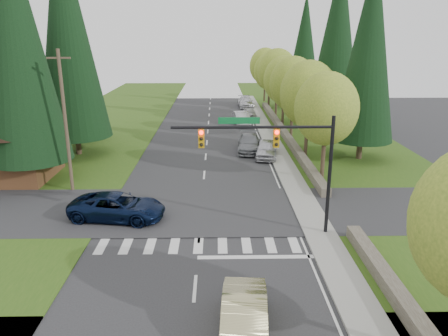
{
  "coord_description": "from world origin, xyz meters",
  "views": [
    {
      "loc": [
        0.99,
        -18.14,
        10.89
      ],
      "look_at": [
        1.47,
        8.25,
        2.8
      ],
      "focal_mm": 35.0,
      "sensor_mm": 36.0,
      "label": 1
    }
  ],
  "objects_px": {
    "parked_car_a": "(266,149)",
    "parked_car_c": "(242,119)",
    "suv_navy": "(118,207)",
    "parked_car_d": "(250,113)",
    "parked_car_b": "(249,143)",
    "sedan_champagne": "(244,319)",
    "parked_car_e": "(246,102)"
  },
  "relations": [
    {
      "from": "suv_navy",
      "to": "parked_car_b",
      "type": "bearing_deg",
      "value": -20.78
    },
    {
      "from": "sedan_champagne",
      "to": "parked_car_b",
      "type": "bearing_deg",
      "value": 89.4
    },
    {
      "from": "suv_navy",
      "to": "parked_car_b",
      "type": "xyz_separation_m",
      "value": [
        9.27,
        16.18,
        -0.02
      ]
    },
    {
      "from": "parked_car_a",
      "to": "parked_car_d",
      "type": "distance_m",
      "value": 20.26
    },
    {
      "from": "suv_navy",
      "to": "parked_car_e",
      "type": "relative_size",
      "value": 1.07
    },
    {
      "from": "parked_car_a",
      "to": "parked_car_e",
      "type": "xyz_separation_m",
      "value": [
        0.0,
        29.21,
        -0.02
      ]
    },
    {
      "from": "suv_navy",
      "to": "parked_car_d",
      "type": "relative_size",
      "value": 1.55
    },
    {
      "from": "sedan_champagne",
      "to": "parked_car_d",
      "type": "relative_size",
      "value": 1.3
    },
    {
      "from": "parked_car_b",
      "to": "parked_car_c",
      "type": "xyz_separation_m",
      "value": [
        0.0,
        12.77,
        0.04
      ]
    },
    {
      "from": "parked_car_d",
      "to": "parked_car_a",
      "type": "bearing_deg",
      "value": -95.44
    },
    {
      "from": "sedan_champagne",
      "to": "parked_car_a",
      "type": "height_order",
      "value": "parked_car_a"
    },
    {
      "from": "parked_car_d",
      "to": "parked_car_b",
      "type": "bearing_deg",
      "value": -99.89
    },
    {
      "from": "parked_car_a",
      "to": "parked_car_b",
      "type": "bearing_deg",
      "value": 129.14
    },
    {
      "from": "parked_car_b",
      "to": "parked_car_e",
      "type": "height_order",
      "value": "parked_car_e"
    },
    {
      "from": "parked_car_c",
      "to": "parked_car_d",
      "type": "height_order",
      "value": "parked_car_c"
    },
    {
      "from": "sedan_champagne",
      "to": "suv_navy",
      "type": "distance_m",
      "value": 13.2
    },
    {
      "from": "parked_car_c",
      "to": "parked_car_e",
      "type": "height_order",
      "value": "parked_car_c"
    },
    {
      "from": "parked_car_a",
      "to": "suv_navy",
      "type": "bearing_deg",
      "value": -119.86
    },
    {
      "from": "parked_car_c",
      "to": "parked_car_e",
      "type": "relative_size",
      "value": 0.93
    },
    {
      "from": "parked_car_b",
      "to": "parked_car_e",
      "type": "bearing_deg",
      "value": 90.97
    },
    {
      "from": "sedan_champagne",
      "to": "parked_car_d",
      "type": "distance_m",
      "value": 45.45
    },
    {
      "from": "sedan_champagne",
      "to": "parked_car_d",
      "type": "bearing_deg",
      "value": 89.47
    },
    {
      "from": "parked_car_a",
      "to": "parked_car_c",
      "type": "bearing_deg",
      "value": 102.97
    },
    {
      "from": "sedan_champagne",
      "to": "parked_car_d",
      "type": "xyz_separation_m",
      "value": [
        3.61,
        45.31,
        -0.16
      ]
    },
    {
      "from": "suv_navy",
      "to": "sedan_champagne",
      "type": "bearing_deg",
      "value": -138.64
    },
    {
      "from": "parked_car_a",
      "to": "parked_car_c",
      "type": "height_order",
      "value": "parked_car_c"
    },
    {
      "from": "parked_car_c",
      "to": "parked_car_d",
      "type": "relative_size",
      "value": 1.34
    },
    {
      "from": "parked_car_b",
      "to": "parked_car_c",
      "type": "bearing_deg",
      "value": 93.95
    },
    {
      "from": "parked_car_a",
      "to": "parked_car_c",
      "type": "distance_m",
      "value": 15.12
    },
    {
      "from": "parked_car_e",
      "to": "parked_car_b",
      "type": "bearing_deg",
      "value": -94.9
    },
    {
      "from": "parked_car_a",
      "to": "parked_car_d",
      "type": "xyz_separation_m",
      "value": [
        0.0,
        20.26,
        -0.17
      ]
    },
    {
      "from": "parked_car_a",
      "to": "parked_car_b",
      "type": "height_order",
      "value": "parked_car_a"
    }
  ]
}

